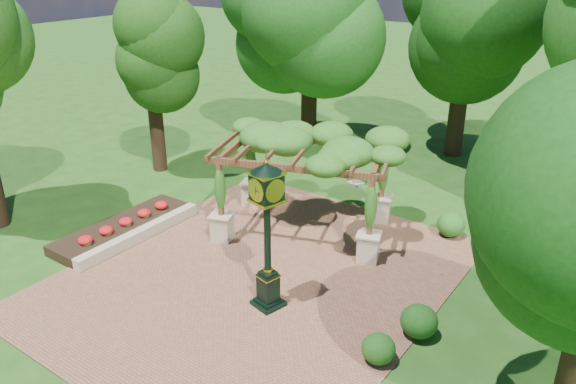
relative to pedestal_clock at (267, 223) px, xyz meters
The scene contains 13 objects.
ground 2.76m from the pedestal_clock, behind, with size 120.00×120.00×0.00m, color #1E4714.
brick_plaza 2.93m from the pedestal_clock, 138.05° to the left, with size 10.00×12.00×0.04m, color brown.
border_wall 6.21m from the pedestal_clock, behind, with size 0.35×5.00×0.40m, color #C6B793.
flower_bed 7.06m from the pedestal_clock, behind, with size 1.50×5.00×0.36m, color red.
pedestal_clock is the anchor object (origin of this frame).
pergola 4.60m from the pedestal_clock, 111.72° to the left, with size 6.45×5.14×3.53m.
sundial 9.40m from the pedestal_clock, 104.16° to the left, with size 0.67×0.67×0.99m.
shrub_front 4.07m from the pedestal_clock, ahead, with size 0.80×0.80×0.72m, color #1F5217.
shrub_mid 4.50m from the pedestal_clock, 16.44° to the left, with size 0.93×0.93×0.84m, color #1B4914.
shrub_back 7.48m from the pedestal_clock, 69.05° to the left, with size 0.92×0.92×0.83m, color #235B1A.
tree_west_near 11.72m from the pedestal_clock, 151.76° to the left, with size 3.31×3.31×7.43m.
tree_west_far 14.40m from the pedestal_clock, 119.05° to the left, with size 5.18×5.18×8.65m.
tree_north 15.20m from the pedestal_clock, 91.28° to the left, with size 4.64×4.64×8.83m.
Camera 1 is at (8.97, -10.10, 8.97)m, focal length 35.00 mm.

